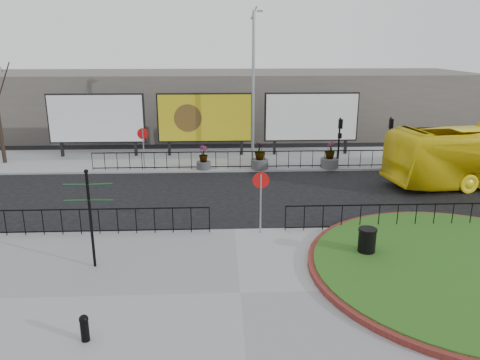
{
  "coord_description": "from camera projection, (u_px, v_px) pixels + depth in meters",
  "views": [
    {
      "loc": [
        -0.56,
        -17.48,
        7.34
      ],
      "look_at": [
        0.32,
        2.3,
        1.5
      ],
      "focal_mm": 35.0,
      "sensor_mm": 36.0,
      "label": 1
    }
  ],
  "objects": [
    {
      "name": "billboard_mid",
      "position": [
        205.0,
        118.0,
        30.48
      ],
      "size": [
        6.2,
        0.31,
        4.1
      ],
      "color": "black",
      "rests_on": "pavement_far"
    },
    {
      "name": "railing_near_right",
      "position": [
        397.0,
        216.0,
        18.65
      ],
      "size": [
        9.0,
        0.1,
        1.1
      ],
      "primitive_type": null,
      "color": "black",
      "rests_on": "pavement_near"
    },
    {
      "name": "speed_sign_near",
      "position": [
        261.0,
        189.0,
        17.97
      ],
      "size": [
        0.64,
        0.07,
        2.47
      ],
      "color": "gray",
      "rests_on": "pavement_near"
    },
    {
      "name": "planter_b",
      "position": [
        260.0,
        159.0,
        27.73
      ],
      "size": [
        1.03,
        1.03,
        1.6
      ],
      "color": "#4C4C4F",
      "rests_on": "pavement_far"
    },
    {
      "name": "railing_far",
      "position": [
        246.0,
        160.0,
        27.61
      ],
      "size": [
        18.0,
        0.1,
        1.1
      ],
      "primitive_type": null,
      "color": "black",
      "rests_on": "pavement_far"
    },
    {
      "name": "signal_pole_a",
      "position": [
        340.0,
        135.0,
        27.48
      ],
      "size": [
        0.22,
        0.26,
        3.0
      ],
      "color": "black",
      "rests_on": "pavement_far"
    },
    {
      "name": "pavement_near",
      "position": [
        240.0,
        295.0,
        14.04
      ],
      "size": [
        30.0,
        10.0,
        0.12
      ],
      "primitive_type": "cube",
      "color": "gray",
      "rests_on": "ground"
    },
    {
      "name": "billboard_right",
      "position": [
        311.0,
        117.0,
        30.77
      ],
      "size": [
        6.2,
        0.31,
        4.1
      ],
      "color": "black",
      "rests_on": "pavement_far"
    },
    {
      "name": "building_backdrop",
      "position": [
        226.0,
        102.0,
        39.22
      ],
      "size": [
        40.0,
        10.0,
        5.0
      ],
      "primitive_type": "cube",
      "color": "#5F5C53",
      "rests_on": "ground"
    },
    {
      "name": "brick_edge",
      "position": [
        468.0,
        269.0,
        15.27
      ],
      "size": [
        10.4,
        10.4,
        0.18
      ],
      "primitive_type": "cylinder",
      "color": "maroon",
      "rests_on": "pavement_near"
    },
    {
      "name": "lamp_post",
      "position": [
        253.0,
        86.0,
        28.08
      ],
      "size": [
        0.74,
        0.18,
        9.23
      ],
      "color": "gray",
      "rests_on": "pavement_far"
    },
    {
      "name": "planter_c",
      "position": [
        330.0,
        158.0,
        27.91
      ],
      "size": [
        1.07,
        1.07,
        1.61
      ],
      "color": "#4C4C4F",
      "rests_on": "pavement_far"
    },
    {
      "name": "billboard_left",
      "position": [
        96.0,
        119.0,
        30.18
      ],
      "size": [
        6.2,
        0.31,
        4.1
      ],
      "color": "black",
      "rests_on": "pavement_far"
    },
    {
      "name": "litter_bin",
      "position": [
        367.0,
        243.0,
        16.21
      ],
      "size": [
        0.65,
        0.65,
        1.07
      ],
      "color": "black",
      "rests_on": "pavement_near"
    },
    {
      "name": "signal_pole_b",
      "position": [
        390.0,
        135.0,
        27.61
      ],
      "size": [
        0.22,
        0.26,
        3.0
      ],
      "color": "black",
      "rests_on": "pavement_far"
    },
    {
      "name": "fingerpost_sign",
      "position": [
        90.0,
        209.0,
        15.13
      ],
      "size": [
        1.58,
        0.26,
        3.37
      ],
      "rotation": [
        0.0,
        0.0,
        -0.06
      ],
      "color": "black",
      "rests_on": "pavement_near"
    },
    {
      "name": "bollard",
      "position": [
        84.0,
        327.0,
        11.67
      ],
      "size": [
        0.24,
        0.24,
        0.73
      ],
      "color": "black",
      "rests_on": "pavement_near"
    },
    {
      "name": "grass_lawn",
      "position": [
        468.0,
        269.0,
        15.27
      ],
      "size": [
        10.0,
        10.0,
        0.22
      ],
      "primitive_type": "cylinder",
      "color": "#1D4D14",
      "rests_on": "pavement_near"
    },
    {
      "name": "planter_a",
      "position": [
        204.0,
        160.0,
        27.6
      ],
      "size": [
        0.84,
        0.84,
        1.41
      ],
      "color": "#4C4C4F",
      "rests_on": "pavement_far"
    },
    {
      "name": "speed_sign_far",
      "position": [
        143.0,
        140.0,
        27.1
      ],
      "size": [
        0.64,
        0.07,
        2.47
      ],
      "color": "gray",
      "rests_on": "pavement_far"
    },
    {
      "name": "railing_near_left",
      "position": [
        80.0,
        221.0,
        18.11
      ],
      "size": [
        10.0,
        0.1,
        1.1
      ],
      "primitive_type": null,
      "color": "black",
      "rests_on": "pavement_near"
    },
    {
      "name": "pavement_far",
      "position": [
        228.0,
        159.0,
        30.33
      ],
      "size": [
        44.0,
        6.0,
        0.12
      ],
      "primitive_type": "cube",
      "color": "gray",
      "rests_on": "ground"
    },
    {
      "name": "ground",
      "position": [
        235.0,
        232.0,
        18.85
      ],
      "size": [
        90.0,
        90.0,
        0.0
      ],
      "primitive_type": "plane",
      "color": "black",
      "rests_on": "ground"
    }
  ]
}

